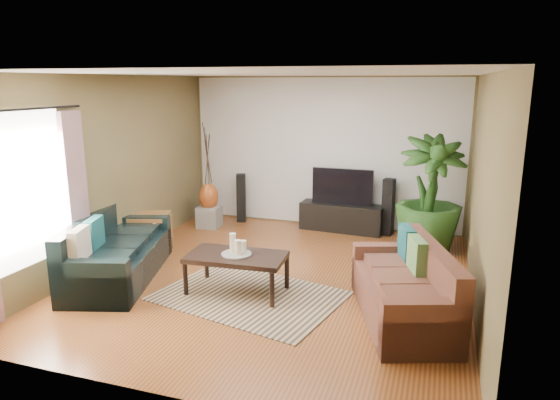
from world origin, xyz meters
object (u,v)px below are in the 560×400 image
at_px(potted_plant, 430,195).
at_px(coffee_table, 237,273).
at_px(pedestal, 209,217).
at_px(speaker_right, 388,207).
at_px(vase, 209,197).
at_px(sofa_left, 119,248).
at_px(tv_stand, 342,217).
at_px(side_table, 151,232).
at_px(speaker_left, 241,198).
at_px(sofa_right, 403,283).
at_px(television, 342,186).

bearing_deg(potted_plant, coffee_table, -132.73).
xyz_separation_m(coffee_table, pedestal, (-1.62, 2.53, -0.06)).
height_order(speaker_right, vase, speaker_right).
height_order(sofa_left, tv_stand, sofa_left).
bearing_deg(side_table, speaker_right, 29.98).
xyz_separation_m(coffee_table, potted_plant, (2.21, 2.39, 0.66)).
height_order(coffee_table, tv_stand, coffee_table).
bearing_deg(speaker_right, potted_plant, -33.23).
xyz_separation_m(sofa_left, pedestal, (0.08, 2.58, -0.23)).
distance_m(pedestal, vase, 0.37).
distance_m(coffee_table, potted_plant, 3.32).
bearing_deg(speaker_right, vase, -158.83).
height_order(sofa_left, coffee_table, sofa_left).
bearing_deg(vase, coffee_table, -57.28).
height_order(sofa_left, vase, sofa_left).
distance_m(pedestal, side_table, 1.49).
bearing_deg(potted_plant, vase, 177.99).
bearing_deg(speaker_left, vase, -145.13).
distance_m(sofa_right, vase, 4.51).
xyz_separation_m(sofa_left, tv_stand, (2.42, 3.12, -0.18)).
relative_size(sofa_left, side_table, 3.62).
xyz_separation_m(coffee_table, speaker_left, (-1.21, 3.07, 0.21)).
height_order(tv_stand, television, television).
height_order(vase, side_table, vase).
xyz_separation_m(coffee_table, side_table, (-1.93, 1.07, 0.04)).
height_order(television, pedestal, television).
height_order(sofa_left, television, television).
bearing_deg(speaker_right, pedestal, -158.83).
distance_m(potted_plant, pedestal, 3.90).
bearing_deg(speaker_left, potted_plant, -29.00).
height_order(sofa_right, pedestal, sofa_right).
bearing_deg(side_table, sofa_right, -16.41).
height_order(speaker_right, pedestal, speaker_right).
bearing_deg(sofa_right, speaker_left, -153.12).
distance_m(sofa_left, side_table, 1.15).
bearing_deg(tv_stand, sofa_left, -123.48).
bearing_deg(television, speaker_right, 0.00).
bearing_deg(speaker_right, side_table, -138.57).
height_order(television, speaker_left, television).
bearing_deg(vase, tv_stand, 12.96).
distance_m(tv_stand, television, 0.56).
bearing_deg(sofa_right, coffee_table, -111.63).
bearing_deg(tv_stand, speaker_right, 4.34).
xyz_separation_m(tv_stand, pedestal, (-2.34, -0.54, -0.05)).
relative_size(sofa_left, pedestal, 5.43).
relative_size(sofa_right, pedestal, 4.77).
bearing_deg(sofa_left, television, -54.60).
bearing_deg(vase, television, 12.96).
bearing_deg(side_table, tv_stand, 36.95).
distance_m(speaker_right, pedestal, 3.21).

